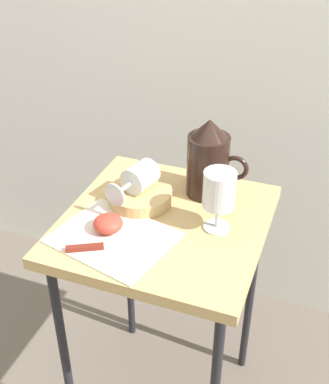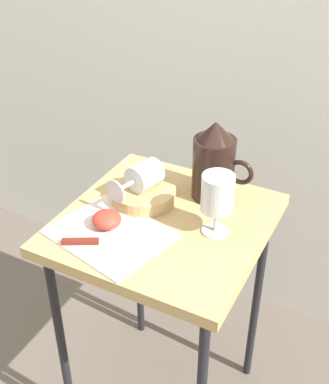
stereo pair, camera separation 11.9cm
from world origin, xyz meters
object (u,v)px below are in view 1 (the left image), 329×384
at_px(pitcher, 208,164).
at_px(wine_glass_tipped_near, 139,177).
at_px(table, 164,244).
at_px(wine_glass_upright, 219,193).
at_px(basket_tray, 140,196).
at_px(knife, 100,247).
at_px(apple_half_left, 108,223).

height_order(pitcher, wine_glass_tipped_near, pitcher).
bearing_deg(table, wine_glass_upright, 5.05).
relative_size(table, wine_glass_upright, 4.55).
height_order(basket_tray, knife, basket_tray).
bearing_deg(apple_half_left, table, 40.50).
bearing_deg(pitcher, basket_tray, -145.66).
bearing_deg(knife, apple_half_left, 100.55).
distance_m(wine_glass_tipped_near, knife, 0.22).
bearing_deg(apple_half_left, wine_glass_tipped_near, 82.74).
bearing_deg(apple_half_left, pitcher, 54.94).
relative_size(pitcher, apple_half_left, 3.01).
distance_m(apple_half_left, knife, 0.07).
distance_m(table, knife, 0.20).
xyz_separation_m(pitcher, wine_glass_upright, (0.07, -0.14, 0.01)).
relative_size(table, knife, 3.48).
bearing_deg(basket_tray, knife, -92.57).
xyz_separation_m(basket_tray, wine_glass_tipped_near, (-0.00, 0.00, 0.05)).
distance_m(table, apple_half_left, 0.17).
bearing_deg(wine_glass_tipped_near, basket_tray, -51.18).
xyz_separation_m(table, pitcher, (0.06, 0.15, 0.16)).
bearing_deg(basket_tray, table, -30.19).
height_order(table, wine_glass_upright, wine_glass_upright).
distance_m(table, pitcher, 0.23).
bearing_deg(pitcher, apple_half_left, -125.06).
height_order(wine_glass_upright, wine_glass_tipped_near, wine_glass_upright).
xyz_separation_m(pitcher, apple_half_left, (-0.17, -0.24, -0.06)).
distance_m(wine_glass_upright, wine_glass_tipped_near, 0.22).
bearing_deg(table, knife, -120.68).
height_order(wine_glass_tipped_near, apple_half_left, wine_glass_tipped_near).
xyz_separation_m(wine_glass_upright, knife, (-0.22, -0.17, -0.09)).
bearing_deg(wine_glass_tipped_near, table, -31.29).
height_order(basket_tray, wine_glass_tipped_near, wine_glass_tipped_near).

